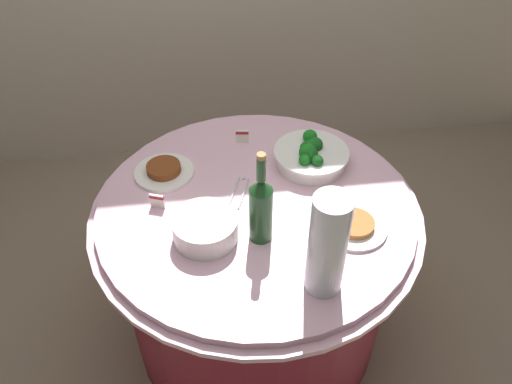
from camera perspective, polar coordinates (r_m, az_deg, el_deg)
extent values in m
plane|color=gray|center=(2.33, 0.00, -14.58)|extent=(6.00, 6.00, 0.00)
cylinder|color=maroon|center=(2.05, 0.00, -9.27)|extent=(1.01, 1.01, 0.69)
cylinder|color=#E0B2C6|center=(1.79, 0.00, -2.14)|extent=(1.16, 1.16, 0.02)
cylinder|color=#E0B2C6|center=(1.77, 0.00, -1.56)|extent=(1.10, 1.10, 0.03)
cylinder|color=white|center=(1.92, 6.17, 3.73)|extent=(0.26, 0.26, 0.05)
cylinder|color=white|center=(1.90, 6.23, 4.46)|extent=(0.28, 0.28, 0.01)
sphere|color=#19621E|center=(1.91, 6.65, 5.28)|extent=(0.06, 0.06, 0.06)
sphere|color=#19781E|center=(1.94, 6.07, 6.19)|extent=(0.05, 0.05, 0.05)
sphere|color=#197B1E|center=(1.87, 5.81, 4.47)|extent=(0.06, 0.06, 0.06)
sphere|color=#19681E|center=(1.86, 6.01, 4.22)|extent=(0.06, 0.06, 0.06)
sphere|color=#195C1E|center=(1.90, 5.56, 5.01)|extent=(0.04, 0.04, 0.04)
sphere|color=#195C1E|center=(1.84, 6.86, 3.47)|extent=(0.05, 0.05, 0.05)
sphere|color=#19661E|center=(1.90, 6.11, 5.04)|extent=(0.06, 0.06, 0.06)
sphere|color=#19701E|center=(1.83, 5.49, 3.56)|extent=(0.04, 0.04, 0.04)
cylinder|color=white|center=(1.65, -5.63, -4.90)|extent=(0.21, 0.21, 0.01)
cylinder|color=white|center=(1.65, -5.65, -4.66)|extent=(0.21, 0.21, 0.01)
cylinder|color=white|center=(1.64, -5.67, -4.42)|extent=(0.21, 0.21, 0.01)
cylinder|color=white|center=(1.63, -5.70, -4.18)|extent=(0.21, 0.21, 0.01)
cylinder|color=white|center=(1.62, -5.72, -3.93)|extent=(0.21, 0.21, 0.01)
cylinder|color=white|center=(1.62, -5.74, -3.69)|extent=(0.21, 0.21, 0.01)
cylinder|color=white|center=(1.61, -5.77, -3.44)|extent=(0.21, 0.21, 0.01)
cylinder|color=white|center=(1.60, -5.79, -3.19)|extent=(0.21, 0.21, 0.01)
cylinder|color=#1D4721|center=(1.58, 0.54, -2.53)|extent=(0.07, 0.07, 0.20)
cone|color=#1D4721|center=(1.50, 0.57, 0.74)|extent=(0.07, 0.07, 0.04)
cylinder|color=#1D4721|center=(1.46, 0.58, 2.52)|extent=(0.03, 0.03, 0.08)
cylinder|color=#B2844C|center=(1.43, 0.60, 4.01)|extent=(0.03, 0.03, 0.02)
cylinder|color=silver|center=(1.41, 8.02, -5.96)|extent=(0.11, 0.11, 0.34)
sphere|color=#E5B26B|center=(1.51, 8.33, -9.18)|extent=(0.06, 0.06, 0.06)
sphere|color=#E5B26B|center=(1.52, 7.00, -8.79)|extent=(0.06, 0.06, 0.06)
sphere|color=#E5B26B|center=(1.49, 7.31, -9.86)|extent=(0.06, 0.06, 0.06)
sphere|color=#72C64C|center=(1.48, 8.28, -7.54)|extent=(0.06, 0.06, 0.06)
sphere|color=#72C64C|center=(1.47, 6.93, -7.79)|extent=(0.06, 0.06, 0.06)
sphere|color=#72C64C|center=(1.45, 7.99, -8.59)|extent=(0.06, 0.06, 0.06)
sphere|color=red|center=(1.44, 8.04, -5.98)|extent=(0.06, 0.06, 0.06)
sphere|color=red|center=(1.42, 7.14, -6.78)|extent=(0.06, 0.06, 0.06)
sphere|color=red|center=(1.42, 8.60, -7.02)|extent=(0.06, 0.06, 0.06)
sphere|color=#E5B26B|center=(1.40, 7.74, -4.55)|extent=(0.06, 0.06, 0.06)
sphere|color=#E5B26B|center=(1.37, 7.65, -5.64)|extent=(0.06, 0.06, 0.06)
sphere|color=#E5B26B|center=(1.39, 9.00, -5.23)|extent=(0.06, 0.06, 0.06)
sphere|color=#72C64C|center=(1.35, 7.57, -3.24)|extent=(0.06, 0.06, 0.06)
sphere|color=#72C64C|center=(1.33, 8.36, -4.24)|extent=(0.06, 0.06, 0.06)
sphere|color=#72C64C|center=(1.36, 9.10, -3.32)|extent=(0.06, 0.06, 0.06)
cylinder|color=silver|center=(1.79, -1.41, -0.14)|extent=(0.06, 0.15, 0.01)
cylinder|color=silver|center=(1.80, -2.52, 0.02)|extent=(0.06, 0.15, 0.01)
sphere|color=silver|center=(1.86, -1.39, 1.56)|extent=(0.01, 0.01, 0.01)
cylinder|color=white|center=(1.70, 10.87, -3.85)|extent=(0.22, 0.22, 0.01)
cylinder|color=#B77038|center=(1.69, 10.94, -3.48)|extent=(0.13, 0.13, 0.02)
cylinder|color=white|center=(1.91, -10.24, 2.20)|extent=(0.22, 0.22, 0.01)
cylinder|color=brown|center=(1.90, -10.31, 2.65)|extent=(0.13, 0.13, 0.03)
cube|color=white|center=(2.02, -1.56, 6.26)|extent=(0.05, 0.02, 0.05)
cube|color=maroon|center=(2.01, -1.57, 6.67)|extent=(0.05, 0.02, 0.01)
cube|color=white|center=(1.76, -11.02, -1.02)|extent=(0.05, 0.03, 0.05)
cube|color=maroon|center=(1.75, -11.10, -0.59)|extent=(0.05, 0.03, 0.01)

